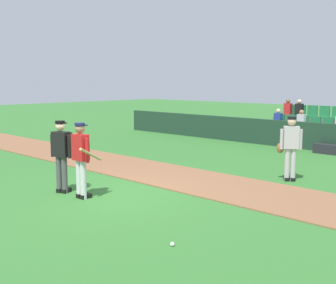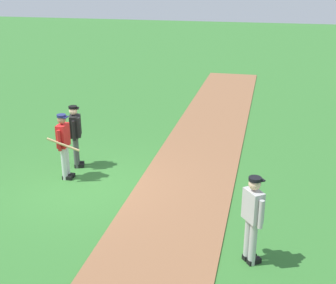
% 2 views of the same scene
% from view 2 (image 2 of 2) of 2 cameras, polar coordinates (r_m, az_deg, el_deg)
% --- Properties ---
extents(ground_plane, '(80.00, 80.00, 0.00)m').
position_cam_2_polar(ground_plane, '(11.83, -10.59, -5.27)').
color(ground_plane, '#33702D').
extents(infield_dirt_path, '(28.00, 2.44, 0.03)m').
position_cam_2_polar(infield_dirt_path, '(11.12, 1.73, -6.60)').
color(infield_dirt_path, brown).
rests_on(infield_dirt_path, ground).
extents(batter_red_jersey, '(0.70, 0.77, 1.76)m').
position_cam_2_polar(batter_red_jersey, '(11.89, -13.06, -0.25)').
color(batter_red_jersey, silver).
rests_on(batter_red_jersey, ground).
extents(umpire_home_plate, '(0.56, 0.40, 1.76)m').
position_cam_2_polar(umpire_home_plate, '(12.54, -11.62, 1.14)').
color(umpire_home_plate, '#4C4C4C').
rests_on(umpire_home_plate, ground).
extents(runner_grey_jersey, '(0.61, 0.47, 1.76)m').
position_cam_2_polar(runner_grey_jersey, '(8.42, 10.59, -9.29)').
color(runner_grey_jersey, '#B2B2B2').
rests_on(runner_grey_jersey, ground).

